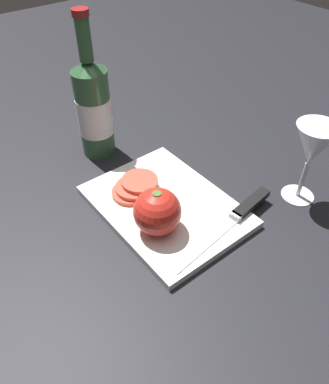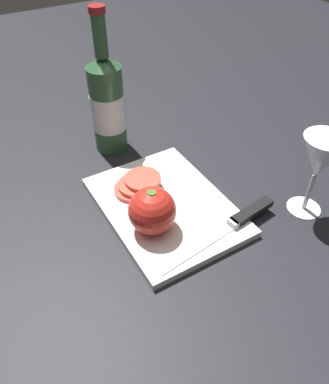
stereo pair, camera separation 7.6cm
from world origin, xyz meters
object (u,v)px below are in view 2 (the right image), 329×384
at_px(wine_bottle, 107,104).
at_px(tomato_slice_stack_near, 138,184).
at_px(wine_glass, 320,160).
at_px(knife, 242,218).
at_px(whole_tomato, 152,211).

bearing_deg(wine_bottle, tomato_slice_stack_near, 171.77).
relative_size(wine_glass, tomato_slice_stack_near, 1.70).
relative_size(wine_bottle, knife, 1.17).
height_order(whole_tomato, knife, whole_tomato).
xyz_separation_m(wine_glass, knife, (0.03, 0.15, -0.11)).
distance_m(wine_bottle, tomato_slice_stack_near, 0.22).
height_order(wine_glass, knife, wine_glass).
height_order(wine_bottle, whole_tomato, wine_bottle).
height_order(wine_glass, whole_tomato, wine_glass).
xyz_separation_m(whole_tomato, tomato_slice_stack_near, (0.11, -0.03, -0.03)).
distance_m(whole_tomato, tomato_slice_stack_near, 0.12).
relative_size(wine_bottle, tomato_slice_stack_near, 3.23).
xyz_separation_m(wine_bottle, whole_tomato, (-0.31, 0.06, -0.06)).
xyz_separation_m(knife, tomato_slice_stack_near, (0.19, 0.14, 0.01)).
relative_size(wine_glass, knife, 0.62).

